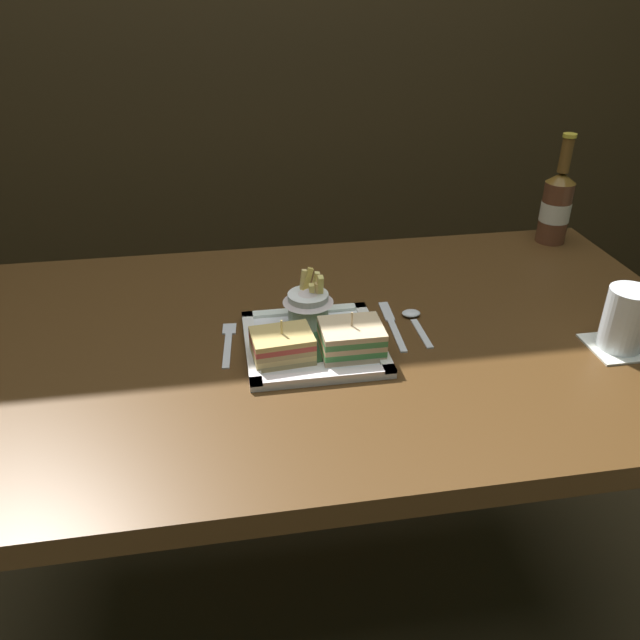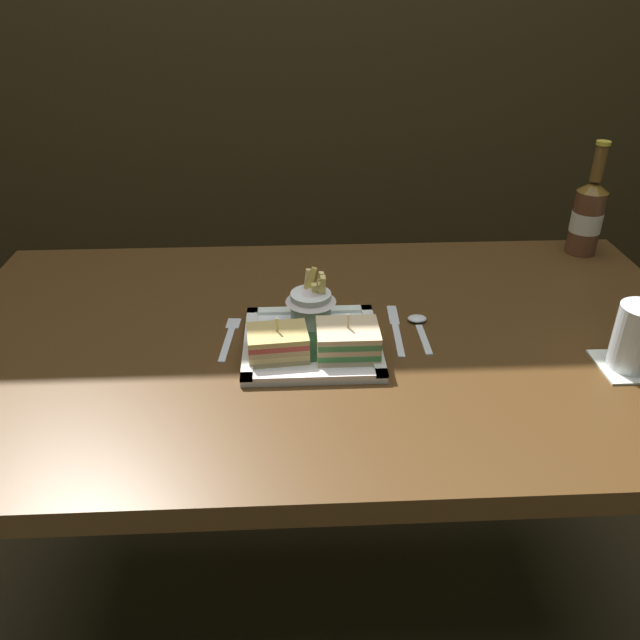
{
  "view_description": "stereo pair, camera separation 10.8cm",
  "coord_description": "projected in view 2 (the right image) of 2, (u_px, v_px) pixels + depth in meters",
  "views": [
    {
      "loc": [
        -0.17,
        -0.95,
        1.31
      ],
      "look_at": [
        -0.02,
        -0.02,
        0.77
      ],
      "focal_mm": 35.23,
      "sensor_mm": 36.0,
      "label": 1
    },
    {
      "loc": [
        -0.06,
        -0.96,
        1.31
      ],
      "look_at": [
        -0.02,
        -0.02,
        0.77
      ],
      "focal_mm": 35.23,
      "sensor_mm": 36.0,
      "label": 2
    }
  ],
  "objects": [
    {
      "name": "ground_plane",
      "position": [
        326.0,
        599.0,
        1.49
      ],
      "size": [
        6.0,
        6.0,
        0.0
      ],
      "primitive_type": "plane",
      "color": "#4A3B24"
    },
    {
      "name": "dining_table",
      "position": [
        328.0,
        377.0,
        1.17
      ],
      "size": [
        1.39,
        0.81,
        0.73
      ],
      "color": "#492E15",
      "rests_on": "ground_plane"
    },
    {
      "name": "square_plate",
      "position": [
        312.0,
        343.0,
        1.08
      ],
      "size": [
        0.23,
        0.23,
        0.02
      ],
      "color": "white",
      "rests_on": "dining_table"
    },
    {
      "name": "sandwich_half_left",
      "position": [
        278.0,
        343.0,
        1.03
      ],
      "size": [
        0.1,
        0.08,
        0.07
      ],
      "color": "tan",
      "rests_on": "square_plate"
    },
    {
      "name": "sandwich_half_right",
      "position": [
        348.0,
        340.0,
        1.04
      ],
      "size": [
        0.1,
        0.09,
        0.07
      ],
      "color": "#D4B58D",
      "rests_on": "square_plate"
    },
    {
      "name": "fries_cup",
      "position": [
        311.0,
        302.0,
        1.12
      ],
      "size": [
        0.09,
        0.09,
        0.11
      ],
      "color": "white",
      "rests_on": "square_plate"
    },
    {
      "name": "beer_bottle",
      "position": [
        588.0,
        215.0,
        1.39
      ],
      "size": [
        0.07,
        0.07,
        0.25
      ],
      "color": "brown",
      "rests_on": "dining_table"
    },
    {
      "name": "drink_coaster",
      "position": [
        628.0,
        366.0,
        1.03
      ],
      "size": [
        0.1,
        0.1,
        0.0
      ],
      "primitive_type": "cube",
      "color": "silver",
      "rests_on": "dining_table"
    },
    {
      "name": "water_glass",
      "position": [
        636.0,
        341.0,
        1.01
      ],
      "size": [
        0.07,
        0.07,
        0.11
      ],
      "color": "silver",
      "rests_on": "dining_table"
    },
    {
      "name": "fork",
      "position": [
        229.0,
        336.0,
        1.11
      ],
      "size": [
        0.03,
        0.15,
        0.0
      ],
      "color": "silver",
      "rests_on": "dining_table"
    },
    {
      "name": "knife",
      "position": [
        396.0,
        328.0,
        1.14
      ],
      "size": [
        0.02,
        0.18,
        0.0
      ],
      "color": "silver",
      "rests_on": "dining_table"
    },
    {
      "name": "spoon",
      "position": [
        419.0,
        324.0,
        1.14
      ],
      "size": [
        0.04,
        0.13,
        0.01
      ],
      "color": "silver",
      "rests_on": "dining_table"
    }
  ]
}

